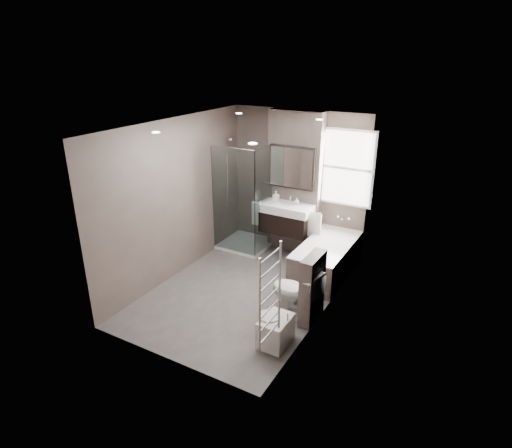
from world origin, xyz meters
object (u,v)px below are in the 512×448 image
Objects in this scene: toilet at (295,292)px; bidet at (275,330)px; bathtub at (327,257)px; vanity at (286,218)px.

bidet is at bearing 13.70° from toilet.
bidet is (0.09, -2.08, -0.12)m from bathtub.
vanity is 1.27× the size of toilet.
toilet is at bearing 93.63° from bidet.
vanity is 1.07m from bathtub.
bidet is at bearing -87.53° from bathtub.
bathtub is at bearing 92.47° from bidet.
toilet is (0.97, -1.70, -0.37)m from vanity.
vanity is 1.92× the size of bidet.
bathtub is 3.23× the size of bidet.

